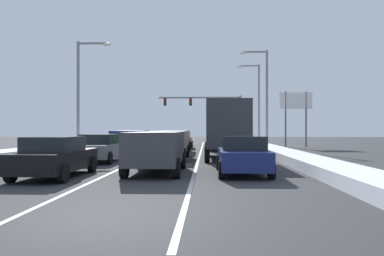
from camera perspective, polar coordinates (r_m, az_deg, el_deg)
ground_plane at (r=24.33m, az=-2.89°, el=-4.37°), size 120.00×120.00×0.00m
lane_stripe_between_right_lane_and_center_lane at (r=28.42m, az=1.31°, el=-3.76°), size 0.14×46.17×0.01m
lane_stripe_between_center_lane_and_left_lane at (r=28.68m, az=-5.51°, el=-3.72°), size 0.14×46.17×0.01m
snow_bank_right_shoulder at (r=28.80m, az=11.93°, el=-3.25°), size 1.80×46.17×0.47m
snow_bank_left_shoulder at (r=29.85m, az=-15.66°, el=-2.82°), size 1.64×46.17×0.80m
sedan_navy_right_lane_nearest at (r=15.01m, az=7.71°, el=-4.08°), size 2.00×4.50×1.51m
box_truck_right_lane_second at (r=22.28m, az=5.23°, el=0.13°), size 2.53×7.20×3.36m
suv_maroon_right_lane_third at (r=31.26m, az=4.36°, el=-1.57°), size 2.16×4.90×1.67m
suv_white_right_lane_fourth at (r=37.94m, az=4.33°, el=-1.32°), size 2.16×4.90×1.67m
suv_charcoal_center_lane_nearest at (r=15.30m, az=-5.43°, el=-3.06°), size 2.16×4.90×1.67m
suv_silver_center_lane_second at (r=22.13m, az=-3.49°, el=-2.16°), size 2.16×4.90×1.67m
suv_green_center_lane_third at (r=28.47m, az=-2.56°, el=-1.71°), size 2.16×4.90×1.67m
sedan_red_center_lane_fourth at (r=34.49m, az=-1.65°, el=-1.86°), size 2.00×4.50×1.51m
sedan_black_left_lane_nearest at (r=14.81m, az=-20.16°, el=-4.13°), size 2.00×4.50×1.51m
sedan_gray_left_lane_second at (r=20.94m, az=-13.83°, el=-2.96°), size 2.00×4.50×1.51m
suv_navy_left_lane_third at (r=27.89m, az=-9.41°, el=-1.74°), size 2.16×4.90×1.67m
sedan_tan_left_lane_fourth at (r=34.86m, az=-6.82°, el=-1.84°), size 2.00×4.50×1.51m
traffic_light_gantry at (r=49.42m, az=3.00°, el=3.27°), size 10.94×0.47×6.20m
street_lamp_right_near at (r=35.22m, az=10.85°, el=5.68°), size 2.66×0.36×9.08m
street_lamp_right_mid at (r=43.56m, az=9.76°, el=4.65°), size 2.66×0.36×9.21m
street_lamp_left_mid at (r=29.84m, az=-16.38°, el=6.14°), size 2.66×0.36×8.49m
roadside_sign_right at (r=38.28m, az=15.58°, el=3.19°), size 3.20×0.16×5.50m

